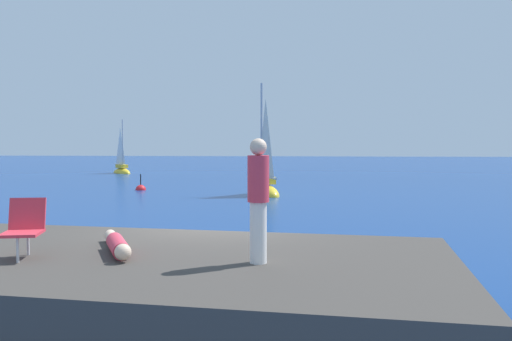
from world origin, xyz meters
TOP-DOWN VIEW (x-y plane):
  - ground_plane at (0.00, 0.00)m, footprint 160.00×160.00m
  - shore_ledge at (-0.42, -2.80)m, footprint 8.78×5.15m
  - boulder_seaward at (1.87, -0.14)m, footprint 0.84×0.73m
  - boulder_inland at (0.08, -0.40)m, footprint 1.22×1.38m
  - sailboat_near at (-0.18, 16.15)m, footprint 2.29×3.31m
  - sailboat_far at (-12.82, 32.26)m, footprint 2.34×2.39m
  - person_sunbather at (-0.95, -2.68)m, footprint 0.91×1.64m
  - person_standing at (1.11, -3.16)m, footprint 0.28×0.28m
  - beach_chair at (-2.09, -3.09)m, footprint 0.59×0.68m
  - marker_buoy at (-6.92, 18.04)m, footprint 0.56×0.56m

SIDE VIEW (x-z plane):
  - ground_plane at x=0.00m, z-range 0.00..0.00m
  - boulder_seaward at x=1.87m, z-range -0.27..0.27m
  - boulder_inland at x=0.08m, z-range -0.41..0.41m
  - marker_buoy at x=-6.92m, z-range -0.56..0.57m
  - sailboat_far at x=-12.82m, z-range -2.12..2.63m
  - sailboat_near at x=-0.18m, z-range -2.67..3.32m
  - shore_ledge at x=-0.42m, z-range 0.00..1.06m
  - person_sunbather at x=-0.95m, z-range 1.05..1.30m
  - beach_chair at x=-2.09m, z-range 1.10..1.90m
  - person_standing at x=1.11m, z-range 1.11..2.73m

